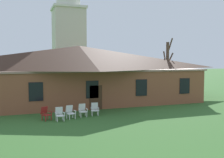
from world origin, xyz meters
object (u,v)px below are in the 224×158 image
object	(u,v)px
lawn_chair_near_door	(60,114)
lawn_chair_left_end	(70,112)
lawn_chair_right_end	(95,109)
lawn_chair_by_porch	(46,113)
lawn_chair_middle	(83,110)

from	to	relation	value
lawn_chair_near_door	lawn_chair_left_end	distance (m)	0.96
lawn_chair_left_end	lawn_chair_right_end	bearing A→B (deg)	15.32
lawn_chair_near_door	lawn_chair_left_end	xyz separation A→B (m)	(0.84, 0.47, 0.00)
lawn_chair_left_end	lawn_chair_right_end	size ratio (longest dim) A/B	1.00
lawn_chair_near_door	lawn_chair_left_end	bearing A→B (deg)	29.06
lawn_chair_near_door	lawn_chair_by_porch	bearing A→B (deg)	148.88
lawn_chair_by_porch	lawn_chair_right_end	world-z (taller)	same
lawn_chair_near_door	lawn_chair_left_end	world-z (taller)	same
lawn_chair_right_end	lawn_chair_left_end	bearing A→B (deg)	-164.68
lawn_chair_left_end	lawn_chair_middle	xyz separation A→B (m)	(1.01, 0.39, 0.00)
lawn_chair_left_end	lawn_chair_middle	world-z (taller)	same
lawn_chair_middle	lawn_chair_by_porch	bearing A→B (deg)	-173.48
lawn_chair_near_door	lawn_chair_right_end	world-z (taller)	same
lawn_chair_near_door	lawn_chair_middle	bearing A→B (deg)	24.96
lawn_chair_by_porch	lawn_chair_right_end	bearing A→B (deg)	7.15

